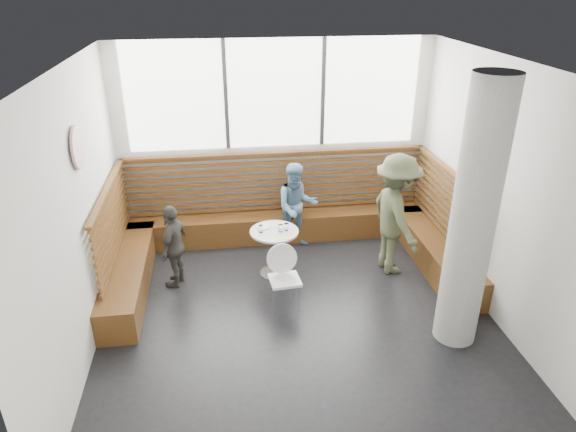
{
  "coord_description": "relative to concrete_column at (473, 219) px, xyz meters",
  "views": [
    {
      "loc": [
        -0.88,
        -5.38,
        4.08
      ],
      "look_at": [
        0.0,
        1.0,
        1.0
      ],
      "focal_mm": 32.0,
      "sensor_mm": 36.0,
      "label": 1
    }
  ],
  "objects": [
    {
      "name": "child_left",
      "position": [
        -3.45,
        1.67,
        -0.99
      ],
      "size": [
        0.52,
        0.78,
        1.22
      ],
      "primitive_type": "imported",
      "rotation": [
        0.0,
        0.0,
        -1.91
      ],
      "color": "#43403D",
      "rests_on": "ground"
    },
    {
      "name": "cafe_chair",
      "position": [
        -1.99,
        0.94,
        -1.1
      ],
      "size": [
        0.41,
        0.4,
        0.86
      ],
      "rotation": [
        0.0,
        0.0,
        0.09
      ],
      "color": "white",
      "rests_on": "ground"
    },
    {
      "name": "concrete_column",
      "position": [
        0.0,
        0.0,
        0.0
      ],
      "size": [
        0.5,
        0.5,
        3.2
      ],
      "primitive_type": "cylinder",
      "color": "gray",
      "rests_on": "ground"
    },
    {
      "name": "booth",
      "position": [
        -1.85,
        2.37,
        -1.19
      ],
      "size": [
        5.0,
        2.5,
        1.44
      ],
      "color": "#4B2D12",
      "rests_on": "ground"
    },
    {
      "name": "cafe_table",
      "position": [
        -2.03,
        1.72,
        -1.08
      ],
      "size": [
        0.7,
        0.7,
        0.72
      ],
      "color": "silver",
      "rests_on": "ground"
    },
    {
      "name": "child_back",
      "position": [
        -1.58,
        2.55,
        -0.89
      ],
      "size": [
        0.72,
        0.58,
        1.41
      ],
      "primitive_type": "imported",
      "rotation": [
        0.0,
        0.0,
        0.07
      ],
      "color": "#5F87A6",
      "rests_on": "ground"
    },
    {
      "name": "adult_man",
      "position": [
        -0.28,
        1.62,
        -0.69
      ],
      "size": [
        0.81,
        1.24,
        1.81
      ],
      "primitive_type": "imported",
      "rotation": [
        0.0,
        0.0,
        1.69
      ],
      "color": "#4B5035",
      "rests_on": "ground"
    },
    {
      "name": "glass_mid",
      "position": [
        -1.95,
        1.68,
        -0.82
      ],
      "size": [
        0.07,
        0.07,
        0.11
      ],
      "primitive_type": "cylinder",
      "color": "white",
      "rests_on": "cafe_table"
    },
    {
      "name": "glass_left",
      "position": [
        -2.23,
        1.7,
        -0.83
      ],
      "size": [
        0.07,
        0.07,
        0.1
      ],
      "primitive_type": "cylinder",
      "color": "white",
      "rests_on": "cafe_table"
    },
    {
      "name": "plate_far",
      "position": [
        -1.92,
        1.86,
        -0.87
      ],
      "size": [
        0.19,
        0.19,
        0.01
      ],
      "primitive_type": "cylinder",
      "color": "white",
      "rests_on": "cafe_table"
    },
    {
      "name": "glass_right",
      "position": [
        -1.86,
        1.72,
        -0.83
      ],
      "size": [
        0.07,
        0.07,
        0.1
      ],
      "primitive_type": "cylinder",
      "color": "white",
      "rests_on": "cafe_table"
    },
    {
      "name": "room",
      "position": [
        -1.85,
        0.6,
        0.0
      ],
      "size": [
        5.0,
        5.0,
        3.2
      ],
      "color": "silver",
      "rests_on": "ground"
    },
    {
      "name": "plate_near",
      "position": [
        -2.18,
        1.86,
        -0.87
      ],
      "size": [
        0.22,
        0.22,
        0.02
      ],
      "primitive_type": "cylinder",
      "color": "white",
      "rests_on": "cafe_table"
    },
    {
      "name": "wall_art",
      "position": [
        -4.31,
        1.0,
        0.7
      ],
      "size": [
        0.03,
        0.5,
        0.5
      ],
      "primitive_type": "cylinder",
      "rotation": [
        0.0,
        1.57,
        0.0
      ],
      "color": "white",
      "rests_on": "room"
    },
    {
      "name": "menu_card",
      "position": [
        -1.95,
        1.49,
        -0.88
      ],
      "size": [
        0.21,
        0.16,
        0.0
      ],
      "primitive_type": "cube",
      "rotation": [
        0.0,
        0.0,
        0.13
      ],
      "color": "#A5C64C",
      "rests_on": "cafe_table"
    }
  ]
}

